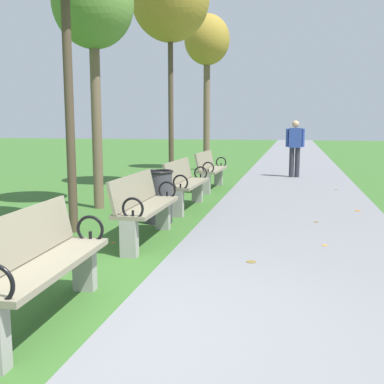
{
  "coord_description": "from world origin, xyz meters",
  "views": [
    {
      "loc": [
        1.42,
        -3.22,
        1.58
      ],
      "look_at": [
        -0.05,
        3.51,
        0.55
      ],
      "focal_mm": 43.52,
      "sensor_mm": 36.0,
      "label": 1
    }
  ],
  "objects_px": {
    "pedestrian_walking": "(295,146)",
    "trash_bin": "(158,196)",
    "tree_5": "(207,43)",
    "park_bench_4": "(210,169)",
    "park_bench_3": "(185,183)",
    "tree_3": "(93,6)",
    "park_bench_1": "(40,263)",
    "park_bench_2": "(144,206)"
  },
  "relations": [
    {
      "from": "park_bench_2",
      "to": "park_bench_3",
      "type": "bearing_deg",
      "value": 90.0
    },
    {
      "from": "trash_bin",
      "to": "park_bench_3",
      "type": "bearing_deg",
      "value": 83.31
    },
    {
      "from": "park_bench_2",
      "to": "tree_5",
      "type": "height_order",
      "value": "tree_5"
    },
    {
      "from": "pedestrian_walking",
      "to": "park_bench_3",
      "type": "bearing_deg",
      "value": -109.7
    },
    {
      "from": "tree_5",
      "to": "park_bench_4",
      "type": "bearing_deg",
      "value": -78.23
    },
    {
      "from": "park_bench_2",
      "to": "tree_3",
      "type": "distance_m",
      "value": 4.13
    },
    {
      "from": "park_bench_1",
      "to": "tree_3",
      "type": "distance_m",
      "value": 5.94
    },
    {
      "from": "tree_3",
      "to": "pedestrian_walking",
      "type": "bearing_deg",
      "value": 58.09
    },
    {
      "from": "park_bench_1",
      "to": "park_bench_3",
      "type": "xyz_separation_m",
      "value": [
        -0.0,
        5.05,
        0.0
      ]
    },
    {
      "from": "park_bench_2",
      "to": "pedestrian_walking",
      "type": "xyz_separation_m",
      "value": [
        1.95,
        7.89,
        0.44
      ]
    },
    {
      "from": "pedestrian_walking",
      "to": "park_bench_4",
      "type": "bearing_deg",
      "value": -124.41
    },
    {
      "from": "park_bench_2",
      "to": "tree_5",
      "type": "bearing_deg",
      "value": 95.54
    },
    {
      "from": "park_bench_3",
      "to": "pedestrian_walking",
      "type": "height_order",
      "value": "pedestrian_walking"
    },
    {
      "from": "park_bench_1",
      "to": "pedestrian_walking",
      "type": "distance_m",
      "value": 10.7
    },
    {
      "from": "trash_bin",
      "to": "pedestrian_walking",
      "type": "bearing_deg",
      "value": 72.62
    },
    {
      "from": "park_bench_4",
      "to": "trash_bin",
      "type": "height_order",
      "value": "park_bench_4"
    },
    {
      "from": "park_bench_3",
      "to": "park_bench_4",
      "type": "relative_size",
      "value": 1.0
    },
    {
      "from": "tree_5",
      "to": "trash_bin",
      "type": "height_order",
      "value": "tree_5"
    },
    {
      "from": "pedestrian_walking",
      "to": "trash_bin",
      "type": "distance_m",
      "value": 7.05
    },
    {
      "from": "park_bench_2",
      "to": "pedestrian_walking",
      "type": "height_order",
      "value": "pedestrian_walking"
    },
    {
      "from": "park_bench_3",
      "to": "pedestrian_walking",
      "type": "xyz_separation_m",
      "value": [
        1.95,
        5.46,
        0.44
      ]
    },
    {
      "from": "tree_3",
      "to": "tree_5",
      "type": "distance_m",
      "value": 7.3
    },
    {
      "from": "park_bench_2",
      "to": "pedestrian_walking",
      "type": "bearing_deg",
      "value": 76.09
    },
    {
      "from": "pedestrian_walking",
      "to": "trash_bin",
      "type": "relative_size",
      "value": 1.93
    },
    {
      "from": "park_bench_3",
      "to": "tree_3",
      "type": "distance_m",
      "value": 3.51
    },
    {
      "from": "tree_3",
      "to": "trash_bin",
      "type": "distance_m",
      "value": 3.64
    },
    {
      "from": "pedestrian_walking",
      "to": "tree_5",
      "type": "bearing_deg",
      "value": 151.85
    },
    {
      "from": "park_bench_3",
      "to": "trash_bin",
      "type": "relative_size",
      "value": 1.92
    },
    {
      "from": "park_bench_2",
      "to": "park_bench_4",
      "type": "relative_size",
      "value": 0.99
    },
    {
      "from": "tree_5",
      "to": "trash_bin",
      "type": "relative_size",
      "value": 5.98
    },
    {
      "from": "tree_3",
      "to": "tree_5",
      "type": "relative_size",
      "value": 0.89
    },
    {
      "from": "park_bench_1",
      "to": "tree_5",
      "type": "relative_size",
      "value": 0.32
    },
    {
      "from": "park_bench_4",
      "to": "tree_3",
      "type": "xyz_separation_m",
      "value": [
        -1.6,
        -2.86,
        3.12
      ]
    },
    {
      "from": "park_bench_2",
      "to": "tree_3",
      "type": "relative_size",
      "value": 0.36
    },
    {
      "from": "tree_5",
      "to": "pedestrian_walking",
      "type": "bearing_deg",
      "value": -28.15
    },
    {
      "from": "pedestrian_walking",
      "to": "park_bench_2",
      "type": "bearing_deg",
      "value": -103.91
    },
    {
      "from": "park_bench_3",
      "to": "tree_3",
      "type": "height_order",
      "value": "tree_3"
    },
    {
      "from": "tree_3",
      "to": "tree_5",
      "type": "xyz_separation_m",
      "value": [
        0.69,
        7.25,
        0.51
      ]
    },
    {
      "from": "park_bench_4",
      "to": "pedestrian_walking",
      "type": "bearing_deg",
      "value": 55.59
    },
    {
      "from": "pedestrian_walking",
      "to": "trash_bin",
      "type": "xyz_separation_m",
      "value": [
        -2.1,
        -6.72,
        -0.5
      ]
    },
    {
      "from": "tree_3",
      "to": "pedestrian_walking",
      "type": "relative_size",
      "value": 2.75
    },
    {
      "from": "tree_3",
      "to": "pedestrian_walking",
      "type": "height_order",
      "value": "tree_3"
    }
  ]
}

